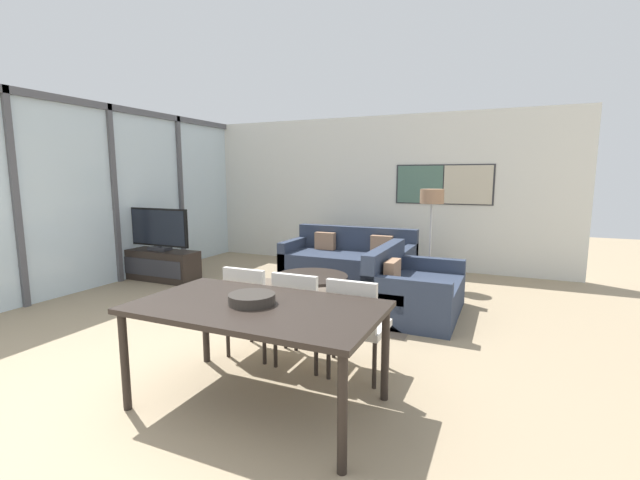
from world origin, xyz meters
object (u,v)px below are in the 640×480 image
sofa_main (350,262)px  dining_chair_centre (301,313)px  dining_chair_left (252,305)px  sofa_side (410,292)px  fruit_bowl (252,298)px  dining_chair_right (356,321)px  tv_console (160,265)px  dining_table (257,314)px  television (159,229)px  coffee_table (311,282)px  floor_lamp (432,203)px

sofa_main → dining_chair_centre: size_ratio=2.46×
dining_chair_left → dining_chair_centre: bearing=-1.5°
sofa_side → fruit_bowl: 2.73m
dining_chair_centre → dining_chair_right: size_ratio=1.00×
sofa_main → dining_chair_centre: (0.78, -3.39, 0.22)m
dining_chair_left → dining_chair_right: (1.05, -0.03, 0.00)m
tv_console → dining_table: size_ratio=0.74×
dining_chair_centre → dining_chair_right: 0.52m
television → dining_chair_right: size_ratio=1.36×
sofa_main → sofa_side: (1.35, -1.51, 0.00)m
television → sofa_side: size_ratio=0.81×
tv_console → television: (-0.00, 0.00, 0.59)m
dining_chair_right → dining_table: bearing=-126.4°
dining_chair_centre → coffee_table: bearing=112.7°
tv_console → dining_chair_centre: bearing=-28.7°
tv_console → sofa_side: bearing=-0.9°
coffee_table → floor_lamp: 2.27m
sofa_main → dining_table: 4.21m
tv_console → dining_chair_left: size_ratio=1.54×
sofa_side → fruit_bowl: size_ratio=4.26×
sofa_side → dining_chair_right: (-0.05, -1.90, 0.22)m
television → sofa_side: television is taller
tv_console → coffee_table: size_ratio=1.33×
sofa_side → floor_lamp: size_ratio=0.97×
television → dining_chair_centre: bearing=-28.7°
sofa_side → dining_table: size_ratio=0.81×
coffee_table → floor_lamp: bearing=49.4°
sofa_main → floor_lamp: floor_lamp is taller
sofa_main → dining_chair_right: 3.65m
television → floor_lamp: size_ratio=0.79×
television → floor_lamp: 4.37m
sofa_side → dining_chair_centre: bearing=163.0°
sofa_main → fruit_bowl: fruit_bowl is taller
sofa_main → dining_table: sofa_main is taller
sofa_main → floor_lamp: 1.67m
television → tv_console: bearing=-90.0°
dining_chair_left → fruit_bowl: (0.48, -0.74, 0.32)m
coffee_table → dining_chair_left: 1.88m
dining_chair_left → tv_console: bearing=147.5°
television → dining_chair_right: (4.08, -1.96, -0.35)m
sofa_main → dining_chair_left: (0.26, -3.37, 0.22)m
television → dining_table: bearing=-36.9°
dining_chair_centre → fruit_bowl: (-0.04, -0.72, 0.32)m
sofa_side → dining_chair_centre: size_ratio=1.68×
sofa_main → dining_chair_left: 3.39m
dining_chair_right → dining_chair_centre: bearing=178.1°
television → dining_chair_left: (3.03, -1.93, -0.35)m
coffee_table → television: bearing=178.2°
tv_console → dining_table: (3.56, -2.67, 0.46)m
dining_chair_centre → dining_chair_right: (0.52, -0.02, 0.00)m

